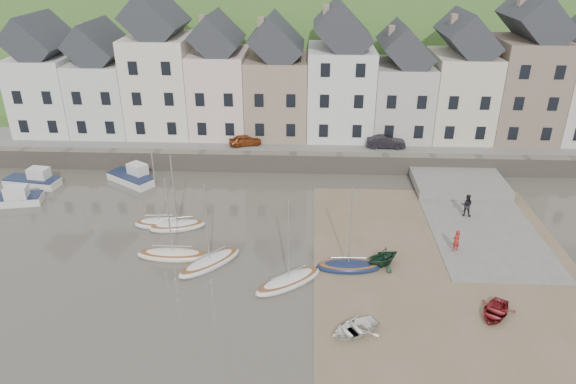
{
  "coord_description": "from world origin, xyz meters",
  "views": [
    {
      "loc": [
        1.6,
        -29.6,
        20.13
      ],
      "look_at": [
        0.0,
        6.0,
        3.0
      ],
      "focal_mm": 32.73,
      "sensor_mm": 36.0,
      "label": 1
    }
  ],
  "objects_px": {
    "rowboat_green": "(383,257)",
    "car_right": "(386,142)",
    "rowboat_red": "(495,312)",
    "sailboat_0": "(177,226)",
    "person_red": "(456,241)",
    "rowboat_white": "(354,329)",
    "person_dark": "(467,205)",
    "car_left": "(245,140)"
  },
  "relations": [
    {
      "from": "rowboat_white",
      "to": "rowboat_red",
      "type": "height_order",
      "value": "rowboat_white"
    },
    {
      "from": "rowboat_white",
      "to": "rowboat_red",
      "type": "relative_size",
      "value": 1.06
    },
    {
      "from": "rowboat_green",
      "to": "rowboat_red",
      "type": "distance_m",
      "value": 7.88
    },
    {
      "from": "rowboat_green",
      "to": "car_left",
      "type": "relative_size",
      "value": 0.8
    },
    {
      "from": "sailboat_0",
      "to": "person_dark",
      "type": "xyz_separation_m",
      "value": [
        22.72,
        2.97,
        0.78
      ]
    },
    {
      "from": "rowboat_white",
      "to": "person_red",
      "type": "distance_m",
      "value": 11.93
    },
    {
      "from": "sailboat_0",
      "to": "rowboat_green",
      "type": "xyz_separation_m",
      "value": [
        15.22,
        -4.48,
        0.47
      ]
    },
    {
      "from": "car_left",
      "to": "person_red",
      "type": "bearing_deg",
      "value": -152.26
    },
    {
      "from": "rowboat_green",
      "to": "car_left",
      "type": "height_order",
      "value": "car_left"
    },
    {
      "from": "person_dark",
      "to": "car_left",
      "type": "bearing_deg",
      "value": -11.11
    },
    {
      "from": "person_red",
      "to": "rowboat_green",
      "type": "bearing_deg",
      "value": -7.47
    },
    {
      "from": "rowboat_white",
      "to": "rowboat_red",
      "type": "xyz_separation_m",
      "value": [
        8.41,
        1.89,
        -0.02
      ]
    },
    {
      "from": "person_red",
      "to": "car_right",
      "type": "height_order",
      "value": "car_right"
    },
    {
      "from": "rowboat_green",
      "to": "car_left",
      "type": "distance_m",
      "value": 22.0
    },
    {
      "from": "rowboat_red",
      "to": "car_left",
      "type": "bearing_deg",
      "value": 158.85
    },
    {
      "from": "person_red",
      "to": "person_dark",
      "type": "height_order",
      "value": "person_dark"
    },
    {
      "from": "person_dark",
      "to": "car_left",
      "type": "xyz_separation_m",
      "value": [
        -19.09,
        11.21,
        1.1
      ]
    },
    {
      "from": "rowboat_green",
      "to": "car_right",
      "type": "relative_size",
      "value": 0.68
    },
    {
      "from": "rowboat_green",
      "to": "rowboat_red",
      "type": "relative_size",
      "value": 0.91
    },
    {
      "from": "sailboat_0",
      "to": "person_red",
      "type": "bearing_deg",
      "value": -6.8
    },
    {
      "from": "rowboat_green",
      "to": "car_right",
      "type": "distance_m",
      "value": 18.87
    },
    {
      "from": "rowboat_red",
      "to": "car_left",
      "type": "height_order",
      "value": "car_left"
    },
    {
      "from": "rowboat_red",
      "to": "person_red",
      "type": "height_order",
      "value": "person_red"
    },
    {
      "from": "rowboat_white",
      "to": "person_red",
      "type": "xyz_separation_m",
      "value": [
        7.79,
        9.02,
        0.58
      ]
    },
    {
      "from": "sailboat_0",
      "to": "rowboat_white",
      "type": "distance_m",
      "value": 17.19
    },
    {
      "from": "sailboat_0",
      "to": "rowboat_red",
      "type": "height_order",
      "value": "sailboat_0"
    },
    {
      "from": "car_left",
      "to": "sailboat_0",
      "type": "bearing_deg",
      "value": 147.8
    },
    {
      "from": "car_right",
      "to": "person_red",
      "type": "bearing_deg",
      "value": -167.55
    },
    {
      "from": "person_dark",
      "to": "rowboat_white",
      "type": "bearing_deg",
      "value": 74.84
    },
    {
      "from": "person_dark",
      "to": "car_left",
      "type": "height_order",
      "value": "car_left"
    },
    {
      "from": "person_red",
      "to": "person_dark",
      "type": "bearing_deg",
      "value": -139.48
    },
    {
      "from": "rowboat_green",
      "to": "rowboat_red",
      "type": "height_order",
      "value": "rowboat_green"
    },
    {
      "from": "sailboat_0",
      "to": "car_right",
      "type": "xyz_separation_m",
      "value": [
        17.59,
        14.18,
        1.96
      ]
    },
    {
      "from": "sailboat_0",
      "to": "rowboat_green",
      "type": "relative_size",
      "value": 2.46
    },
    {
      "from": "sailboat_0",
      "to": "car_left",
      "type": "xyz_separation_m",
      "value": [
        3.63,
        14.18,
        1.88
      ]
    },
    {
      "from": "person_red",
      "to": "car_right",
      "type": "bearing_deg",
      "value": -107.86
    },
    {
      "from": "car_right",
      "to": "car_left",
      "type": "bearing_deg",
      "value": 92.21
    },
    {
      "from": "person_dark",
      "to": "car_left",
      "type": "relative_size",
      "value": 0.58
    },
    {
      "from": "rowboat_green",
      "to": "person_red",
      "type": "bearing_deg",
      "value": 76.33
    },
    {
      "from": "person_red",
      "to": "rowboat_white",
      "type": "bearing_deg",
      "value": 21.06
    },
    {
      "from": "person_dark",
      "to": "car_right",
      "type": "distance_m",
      "value": 12.38
    },
    {
      "from": "rowboat_red",
      "to": "person_dark",
      "type": "xyz_separation_m",
      "value": [
        1.5,
        12.55,
        0.7
      ]
    }
  ]
}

